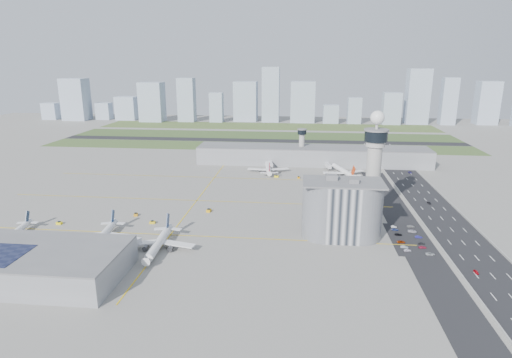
# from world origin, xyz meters

# --- Properties ---
(ground) EXTENTS (1000.00, 1000.00, 0.00)m
(ground) POSITION_xyz_m (0.00, 0.00, 0.00)
(ground) COLOR gray
(grass_strip_0) EXTENTS (480.00, 50.00, 0.08)m
(grass_strip_0) POSITION_xyz_m (-20.00, 225.00, 0.04)
(grass_strip_0) COLOR #3B5729
(grass_strip_0) RESTS_ON ground
(grass_strip_1) EXTENTS (480.00, 60.00, 0.08)m
(grass_strip_1) POSITION_xyz_m (-20.00, 300.00, 0.04)
(grass_strip_1) COLOR #395227
(grass_strip_1) RESTS_ON ground
(grass_strip_2) EXTENTS (480.00, 70.00, 0.08)m
(grass_strip_2) POSITION_xyz_m (-20.00, 380.00, 0.04)
(grass_strip_2) COLOR #425327
(grass_strip_2) RESTS_ON ground
(runway) EXTENTS (480.00, 22.00, 0.10)m
(runway) POSITION_xyz_m (-20.00, 262.00, 0.06)
(runway) COLOR black
(runway) RESTS_ON ground
(highway) EXTENTS (28.00, 500.00, 0.10)m
(highway) POSITION_xyz_m (115.00, 0.00, 0.05)
(highway) COLOR black
(highway) RESTS_ON ground
(barrier_left) EXTENTS (0.60, 500.00, 1.20)m
(barrier_left) POSITION_xyz_m (101.00, 0.00, 0.60)
(barrier_left) COLOR #9E9E99
(barrier_left) RESTS_ON ground
(barrier_right) EXTENTS (0.60, 500.00, 1.20)m
(barrier_right) POSITION_xyz_m (129.00, 0.00, 0.60)
(barrier_right) COLOR #9E9E99
(barrier_right) RESTS_ON ground
(landside_road) EXTENTS (18.00, 260.00, 0.08)m
(landside_road) POSITION_xyz_m (90.00, -10.00, 0.04)
(landside_road) COLOR black
(landside_road) RESTS_ON ground
(parking_lot) EXTENTS (20.00, 44.00, 0.10)m
(parking_lot) POSITION_xyz_m (88.00, -22.00, 0.05)
(parking_lot) COLOR black
(parking_lot) RESTS_ON ground
(taxiway_line_h_0) EXTENTS (260.00, 0.60, 0.01)m
(taxiway_line_h_0) POSITION_xyz_m (-40.00, -30.00, 0.01)
(taxiway_line_h_0) COLOR yellow
(taxiway_line_h_0) RESTS_ON ground
(taxiway_line_h_1) EXTENTS (260.00, 0.60, 0.01)m
(taxiway_line_h_1) POSITION_xyz_m (-40.00, 30.00, 0.01)
(taxiway_line_h_1) COLOR yellow
(taxiway_line_h_1) RESTS_ON ground
(taxiway_line_h_2) EXTENTS (260.00, 0.60, 0.01)m
(taxiway_line_h_2) POSITION_xyz_m (-40.00, 90.00, 0.01)
(taxiway_line_h_2) COLOR yellow
(taxiway_line_h_2) RESTS_ON ground
(taxiway_line_v) EXTENTS (0.60, 260.00, 0.01)m
(taxiway_line_v) POSITION_xyz_m (-40.00, 30.00, 0.01)
(taxiway_line_v) COLOR yellow
(taxiway_line_v) RESTS_ON ground
(control_tower) EXTENTS (14.00, 14.00, 64.50)m
(control_tower) POSITION_xyz_m (72.00, 8.00, 35.04)
(control_tower) COLOR #ADAAA5
(control_tower) RESTS_ON ground
(secondary_tower) EXTENTS (8.60, 8.60, 31.90)m
(secondary_tower) POSITION_xyz_m (30.00, 150.00, 18.80)
(secondary_tower) COLOR #ADAAA5
(secondary_tower) RESTS_ON ground
(admin_building) EXTENTS (42.00, 24.00, 33.50)m
(admin_building) POSITION_xyz_m (51.99, -22.00, 15.30)
(admin_building) COLOR #B2B2B7
(admin_building) RESTS_ON ground
(terminal_pier) EXTENTS (210.00, 32.00, 15.80)m
(terminal_pier) POSITION_xyz_m (40.00, 148.00, 7.90)
(terminal_pier) COLOR gray
(terminal_pier) RESTS_ON ground
(near_terminal) EXTENTS (84.00, 42.00, 13.00)m
(near_terminal) POSITION_xyz_m (-88.07, -82.02, 6.43)
(near_terminal) COLOR gray
(near_terminal) RESTS_ON ground
(airplane_near_a) EXTENTS (34.21, 38.60, 9.70)m
(airplane_near_a) POSITION_xyz_m (-121.25, -42.68, 4.85)
(airplane_near_a) COLOR white
(airplane_near_a) RESTS_ON ground
(airplane_near_b) EXTENTS (37.37, 42.62, 11.01)m
(airplane_near_b) POSITION_xyz_m (-72.56, -41.78, 5.51)
(airplane_near_b) COLOR white
(airplane_near_b) RESTS_ON ground
(airplane_near_c) EXTENTS (39.17, 45.42, 12.25)m
(airplane_near_c) POSITION_xyz_m (-39.95, -49.61, 6.13)
(airplane_near_c) COLOR white
(airplane_near_c) RESTS_ON ground
(airplane_far_a) EXTENTS (40.64, 46.03, 11.68)m
(airplane_far_a) POSITION_xyz_m (2.00, 113.81, 5.84)
(airplane_far_a) COLOR white
(airplane_far_a) RESTS_ON ground
(airplane_far_b) EXTENTS (47.79, 51.82, 11.91)m
(airplane_far_b) POSITION_xyz_m (65.02, 109.88, 5.95)
(airplane_far_b) COLOR white
(airplane_far_b) RESTS_ON ground
(jet_bridge_near_0) EXTENTS (5.39, 14.31, 5.70)m
(jet_bridge_near_0) POSITION_xyz_m (-113.00, -61.00, 2.85)
(jet_bridge_near_0) COLOR silver
(jet_bridge_near_0) RESTS_ON ground
(jet_bridge_near_1) EXTENTS (5.39, 14.31, 5.70)m
(jet_bridge_near_1) POSITION_xyz_m (-83.00, -61.00, 2.85)
(jet_bridge_near_1) COLOR silver
(jet_bridge_near_1) RESTS_ON ground
(jet_bridge_near_2) EXTENTS (5.39, 14.31, 5.70)m
(jet_bridge_near_2) POSITION_xyz_m (-53.00, -61.00, 2.85)
(jet_bridge_near_2) COLOR silver
(jet_bridge_near_2) RESTS_ON ground
(jet_bridge_far_0) EXTENTS (5.39, 14.31, 5.70)m
(jet_bridge_far_0) POSITION_xyz_m (2.00, 132.00, 2.85)
(jet_bridge_far_0) COLOR silver
(jet_bridge_far_0) RESTS_ON ground
(jet_bridge_far_1) EXTENTS (5.39, 14.31, 5.70)m
(jet_bridge_far_1) POSITION_xyz_m (52.00, 132.00, 2.85)
(jet_bridge_far_1) COLOR silver
(jet_bridge_far_1) RESTS_ON ground
(tug_0) EXTENTS (3.23, 2.35, 1.79)m
(tug_0) POSITION_xyz_m (-108.85, -21.33, 0.89)
(tug_0) COLOR yellow
(tug_0) RESTS_ON ground
(tug_1) EXTENTS (3.25, 2.34, 1.81)m
(tug_1) POSITION_xyz_m (-55.45, -14.47, 0.91)
(tug_1) COLOR gold
(tug_1) RESTS_ON ground
(tug_2) EXTENTS (3.02, 3.74, 1.89)m
(tug_2) POSITION_xyz_m (-69.98, -3.00, 0.95)
(tug_2) COLOR orange
(tug_2) RESTS_ON ground
(tug_3) EXTENTS (2.85, 3.83, 2.08)m
(tug_3) POSITION_xyz_m (-27.06, 8.89, 1.04)
(tug_3) COLOR #D49B0E
(tug_3) RESTS_ON ground
(tug_4) EXTENTS (3.41, 2.37, 1.96)m
(tug_4) POSITION_xyz_m (10.22, 96.10, 0.98)
(tug_4) COLOR yellow
(tug_4) RESTS_ON ground
(tug_5) EXTENTS (2.03, 2.90, 1.66)m
(tug_5) POSITION_xyz_m (28.25, 95.37, 0.83)
(tug_5) COLOR #D28500
(tug_5) RESTS_ON ground
(car_lot_0) EXTENTS (3.69, 1.93, 1.20)m
(car_lot_0) POSITION_xyz_m (83.60, -37.74, 0.60)
(car_lot_0) COLOR white
(car_lot_0) RESTS_ON ground
(car_lot_1) EXTENTS (3.88, 1.88, 1.22)m
(car_lot_1) POSITION_xyz_m (82.93, -33.81, 0.61)
(car_lot_1) COLOR #8C99A4
(car_lot_1) RESTS_ON ground
(car_lot_2) EXTENTS (4.49, 2.46, 1.19)m
(car_lot_2) POSITION_xyz_m (82.69, -27.49, 0.60)
(car_lot_2) COLOR #952D05
(car_lot_2) RESTS_ON ground
(car_lot_3) EXTENTS (4.00, 1.63, 1.16)m
(car_lot_3) POSITION_xyz_m (83.39, -17.40, 0.58)
(car_lot_3) COLOR black
(car_lot_3) RESTS_ON ground
(car_lot_4) EXTENTS (3.89, 2.02, 1.27)m
(car_lot_4) POSITION_xyz_m (83.00, -10.42, 0.63)
(car_lot_4) COLOR navy
(car_lot_4) RESTS_ON ground
(car_lot_5) EXTENTS (3.46, 1.57, 1.10)m
(car_lot_5) POSITION_xyz_m (83.15, -5.99, 0.55)
(car_lot_5) COLOR silver
(car_lot_5) RESTS_ON ground
(car_lot_6) EXTENTS (4.52, 2.19, 1.24)m
(car_lot_6) POSITION_xyz_m (93.61, -40.93, 0.62)
(car_lot_6) COLOR #A5A9AE
(car_lot_6) RESTS_ON ground
(car_lot_7) EXTENTS (4.13, 2.22, 1.14)m
(car_lot_7) POSITION_xyz_m (92.02, -33.12, 0.57)
(car_lot_7) COLOR #A31E3C
(car_lot_7) RESTS_ON ground
(car_lot_8) EXTENTS (3.48, 1.59, 1.16)m
(car_lot_8) POSITION_xyz_m (92.79, -28.26, 0.58)
(car_lot_8) COLOR #26272B
(car_lot_8) RESTS_ON ground
(car_lot_9) EXTENTS (3.83, 1.55, 1.24)m
(car_lot_9) POSITION_xyz_m (93.41, -19.91, 0.62)
(car_lot_9) COLOR navy
(car_lot_9) RESTS_ON ground
(car_lot_10) EXTENTS (4.98, 2.90, 1.30)m
(car_lot_10) POSITION_xyz_m (91.96, -12.18, 0.65)
(car_lot_10) COLOR silver
(car_lot_10) RESTS_ON ground
(car_lot_11) EXTENTS (4.29, 1.82, 1.23)m
(car_lot_11) POSITION_xyz_m (92.91, -4.63, 0.62)
(car_lot_11) COLOR gray
(car_lot_11) RESTS_ON ground
(car_hw_0) EXTENTS (1.54, 3.67, 1.24)m
(car_hw_0) POSITION_xyz_m (108.68, -57.94, 0.62)
(car_hw_0) COLOR #AC0B17
(car_hw_0) RESTS_ON ground
(car_hw_1) EXTENTS (1.76, 4.11, 1.32)m
(car_hw_1) POSITION_xyz_m (115.00, 39.78, 0.66)
(car_hw_1) COLOR black
(car_hw_1) RESTS_ON ground
(car_hw_2) EXTENTS (2.85, 4.89, 1.28)m
(car_hw_2) POSITION_xyz_m (122.02, 121.91, 0.64)
(car_hw_2) COLOR navy
(car_hw_2) RESTS_ON ground
(car_hw_4) EXTENTS (1.64, 3.87, 1.31)m
(car_hw_4) POSITION_xyz_m (106.89, 177.52, 0.65)
(car_hw_4) COLOR gray
(car_hw_4) RESTS_ON ground
(skyline_bldg_0) EXTENTS (24.05, 19.24, 26.50)m
(skyline_bldg_0) POSITION_xyz_m (-377.77, 421.70, 13.25)
(skyline_bldg_0) COLOR #9EADC1
(skyline_bldg_0) RESTS_ON ground
(skyline_bldg_1) EXTENTS (37.63, 30.10, 65.60)m
(skyline_bldg_1) POSITION_xyz_m (-331.22, 417.61, 32.80)
(skyline_bldg_1) COLOR #9EADC1
(skyline_bldg_1) RESTS_ON ground
(skyline_bldg_2) EXTENTS (22.81, 18.25, 26.79)m
(skyline_bldg_2) POSITION_xyz_m (-291.25, 430.16, 13.39)
(skyline_bldg_2) COLOR #9EADC1
(skyline_bldg_2) RESTS_ON ground
(skyline_bldg_3) EXTENTS (32.30, 25.84, 36.93)m
(skyline_bldg_3) POSITION_xyz_m (-252.58, 431.35, 18.47)
(skyline_bldg_3) COLOR #9EADC1
(skyline_bldg_3) RESTS_ON ground
(skyline_bldg_4) EXTENTS (35.81, 28.65, 60.36)m
(skyline_bldg_4) POSITION_xyz_m (-204.47, 415.19, 30.18)
(skyline_bldg_4) COLOR #9EADC1
(skyline_bldg_4) RESTS_ON ground
(skyline_bldg_5) EXTENTS (25.49, 20.39, 66.89)m
(skyline_bldg_5) POSITION_xyz_m (-150.11, 419.66, 33.44)
(skyline_bldg_5) COLOR #9EADC1
(skyline_bldg_5) RESTS_ON ground
(skyline_bldg_6) EXTENTS (20.04, 16.03, 45.20)m
(skyline_bldg_6) POSITION_xyz_m (-102.68, 417.90, 22.60)
(skyline_bldg_6) COLOR #9EADC1
(skyline_bldg_6) RESTS_ON ground
(skyline_bldg_7) EXTENTS (35.76, 28.61, 61.22)m
(skyline_bldg_7) POSITION_xyz_m (-59.44, 436.89, 30.61)
(skyline_bldg_7) COLOR #9EADC1
(skyline_bldg_7) RESTS_ON ground
(skyline_bldg_8) EXTENTS (26.33, 21.06, 83.39)m
(skyline_bldg_8) POSITION_xyz_m (-19.42, 431.56, 41.69)
(skyline_bldg_8) COLOR #9EADC1
(skyline_bldg_8) RESTS_ON ground
(skyline_bldg_9) EXTENTS (36.96, 29.57, 62.11)m
(skyline_bldg_9) POSITION_xyz_m (30.27, 432.32, 31.06)
(skyline_bldg_9) COLOR #9EADC1
(skyline_bldg_9) RESTS_ON ground
(skyline_bldg_10) EXTENTS (23.01, 18.41, 27.75)m
(skyline_bldg_10) POSITION_xyz_m (73.27, 423.68, 13.87)
(skyline_bldg_10) COLOR #9EADC1
(skyline_bldg_10) RESTS_ON ground
(skyline_bldg_11) EXTENTS (20.22, 16.18, 38.97)m
(skyline_bldg_11) POSITION_xyz_m (108.28, 423.34, 19.48)
(skyline_bldg_11) COLOR #9EADC1
(skyline_bldg_11) RESTS_ON ground
(skyline_bldg_12) EXTENTS (26.14, 20.92, 46.89)m
(skyline_bldg_12) POSITION_xyz_m (162.17, 421.29, 23.44)
(skyline_bldg_12) COLOR #9EADC1
(skyline_bldg_12) RESTS_ON ground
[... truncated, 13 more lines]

